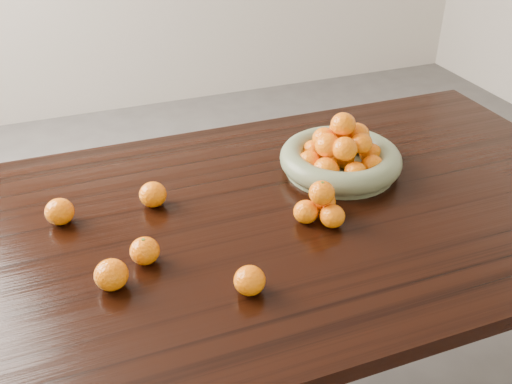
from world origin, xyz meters
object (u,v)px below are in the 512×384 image
object	(u,v)px
dining_table	(242,247)
fruit_bowl	(341,156)
orange_pyramid	(321,205)
loose_orange_0	(145,251)

from	to	relation	value
dining_table	fruit_bowl	distance (m)	0.38
fruit_bowl	orange_pyramid	xyz separation A→B (m)	(-0.15, -0.19, -0.01)
fruit_bowl	orange_pyramid	size ratio (longest dim) A/B	2.69
dining_table	orange_pyramid	size ratio (longest dim) A/B	16.17
dining_table	loose_orange_0	world-z (taller)	loose_orange_0
orange_pyramid	dining_table	bearing A→B (deg)	157.71
dining_table	loose_orange_0	distance (m)	0.29
dining_table	fruit_bowl	bearing A→B (deg)	19.85
fruit_bowl	loose_orange_0	xyz separation A→B (m)	(-0.58, -0.20, -0.02)
dining_table	loose_orange_0	size ratio (longest dim) A/B	30.78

